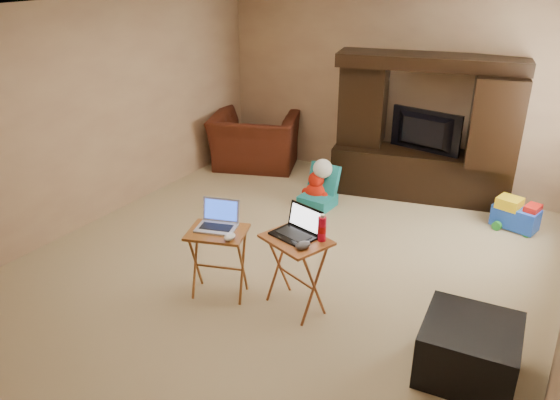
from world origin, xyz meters
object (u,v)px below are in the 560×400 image
Objects in this scene: recliner at (255,141)px; tray_table_right at (296,274)px; mouse_right at (303,245)px; entertainment_center at (424,129)px; laptop_left at (216,217)px; water_bottle at (322,229)px; tray_table_left at (219,263)px; laptop_right at (294,224)px; push_toy at (516,214)px; mouse_left at (230,237)px; ottoman at (469,350)px; plush_toy at (316,187)px; television at (422,132)px; child_rocker at (318,187)px.

recliner is 3.62m from tray_table_right.
mouse_right reaches higher than tray_table_right.
entertainment_center reaches higher than tray_table_right.
water_bottle reaches higher than laptop_left.
entertainment_center is 3.12m from mouse_right.
laptop_right is at bearing -1.75° from tray_table_left.
laptop_right is at bearing -105.79° from push_toy.
push_toy is 3.53× the size of mouse_right.
entertainment_center is 2.48m from recliner.
mouse_left is 0.80m from water_bottle.
ottoman is at bearing -79.26° from entertainment_center.
tray_table_right is at bearing -106.24° from entertainment_center.
mouse_right is at bearing 108.77° from recliner.
entertainment_center is 16.48× the size of mouse_left.
water_bottle reaches higher than ottoman.
tray_table_left is at bearing -118.46° from entertainment_center.
water_bottle reaches higher than recliner.
plush_toy is at bearing 114.74° from mouse_right.
mouse_right is at bearing -22.91° from tray_table_right.
tray_table_left is at bearing -177.20° from ottoman.
tray_table_left reaches higher than push_toy.
ottoman is at bearing 5.02° from mouse_left.
laptop_left reaches higher than tray_table_left.
television is at bearing 107.13° from tray_table_right.
entertainment_center is 2.92m from water_bottle.
recliner is at bearing 170.85° from entertainment_center.
push_toy is 0.72× the size of tray_table_right.
plush_toy is 2.32m from laptop_left.
ottoman reaches higher than plush_toy.
entertainment_center reaches higher than television.
push_toy is at bearing -29.18° from entertainment_center.
television is 1.35× the size of ottoman.
push_toy is at bearing 35.38° from laptop_left.
mouse_left reaches higher than ottoman.
entertainment_center reaches higher than water_bottle.
mouse_right reaches higher than tray_table_left.
child_rocker is 3.14m from ottoman.
television is 3.08m from mouse_right.
laptop_right is (-0.18, -2.93, -0.05)m from television.
television is 1.49m from plush_toy.
laptop_left reaches higher than mouse_right.
child_rocker is 2.32m from mouse_left.
plush_toy is at bearing 126.39° from laptop_right.
recliner is 1.67m from child_rocker.
tray_table_right is 0.67m from mouse_left.
tray_table_right is at bearing -104.94° from push_toy.
recliner is 1.83× the size of tray_table_left.
mouse_left is (1.76, -3.06, 0.30)m from recliner.
mouse_left is 0.63× the size of water_bottle.
recliner reaches higher than tray_table_right.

